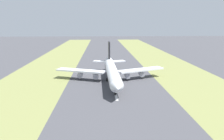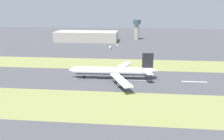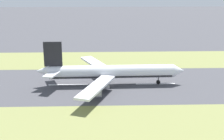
% 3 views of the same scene
% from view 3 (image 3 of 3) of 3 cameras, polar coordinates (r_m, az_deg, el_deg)
% --- Properties ---
extents(ground_plane, '(800.00, 800.00, 0.00)m').
position_cam_3_polar(ground_plane, '(142.89, -0.25, -2.62)').
color(ground_plane, '#424247').
extents(grass_median_west, '(40.00, 600.00, 0.01)m').
position_cam_3_polar(grass_median_west, '(185.98, -0.65, 1.92)').
color(grass_median_west, olive).
rests_on(grass_median_west, ground).
extents(grass_median_east, '(40.00, 600.00, 0.01)m').
position_cam_3_polar(grass_median_east, '(101.46, 0.50, -10.95)').
color(grass_median_east, olive).
rests_on(grass_median_east, ground).
extents(centreline_dash_mid, '(1.20, 18.00, 0.01)m').
position_cam_3_polar(centreline_dash_mid, '(143.68, -8.01, -2.68)').
color(centreline_dash_mid, silver).
rests_on(centreline_dash_mid, ground).
extents(centreline_dash_far, '(1.20, 18.00, 0.01)m').
position_cam_3_polar(centreline_dash_far, '(144.92, 7.93, -2.50)').
color(centreline_dash_far, silver).
rests_on(centreline_dash_far, ground).
extents(airplane_main_jet, '(64.12, 67.10, 20.20)m').
position_cam_3_polar(airplane_main_jet, '(140.34, -0.78, -0.40)').
color(airplane_main_jet, silver).
rests_on(airplane_main_jet, ground).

